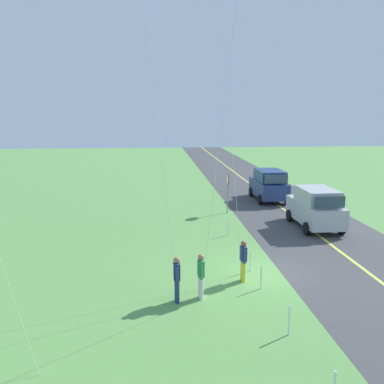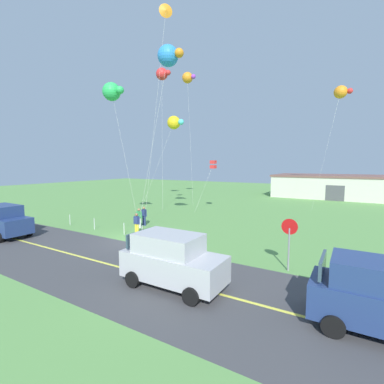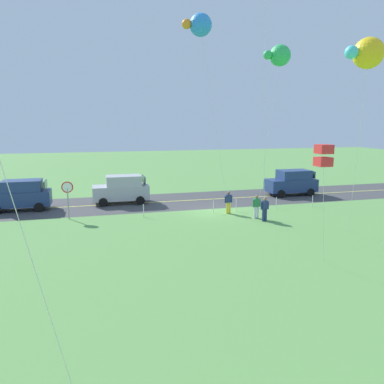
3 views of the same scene
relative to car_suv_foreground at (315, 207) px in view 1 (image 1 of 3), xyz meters
The scene contains 13 objects.
ground_plane 7.72m from the car_suv_foreground, 145.18° to the left, with size 120.00×120.00×0.10m, color #60994C.
asphalt_road 6.38m from the car_suv_foreground, behind, with size 120.00×7.00×0.00m, color #424244.
road_centre_stripe 6.38m from the car_suv_foreground, behind, with size 120.00×0.16×0.00m, color #E5E04C.
car_suv_foreground is the anchor object (origin of this frame).
car_parked_east_near 7.46m from the car_suv_foreground, ahead, with size 4.40×2.12×2.24m.
stop_sign 5.79m from the car_suv_foreground, 47.73° to the left, with size 0.76×0.08×2.56m.
person_adult_near 8.99m from the car_suv_foreground, 141.81° to the left, with size 0.58×0.22×1.60m.
person_adult_companion 11.88m from the car_suv_foreground, 136.60° to the left, with size 0.58×0.22×1.60m.
person_child_watcher 11.17m from the car_suv_foreground, 139.00° to the left, with size 0.58×0.22×1.60m.
fence_post_1 12.19m from the car_suv_foreground, 155.46° to the left, with size 0.05×0.05×0.90m, color silver.
fence_post_2 9.36m from the car_suv_foreground, 147.20° to the left, with size 0.05×0.05×0.90m, color silver.
fence_post_3 7.96m from the car_suv_foreground, 140.38° to the left, with size 0.05×0.05×0.90m, color silver.
fence_post_4 5.21m from the car_suv_foreground, 101.91° to the left, with size 0.05×0.05×0.90m, color silver.
Camera 1 is at (-15.66, 4.48, 6.36)m, focal length 39.24 mm.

